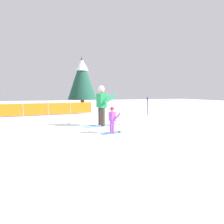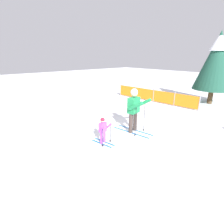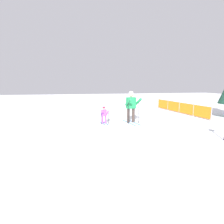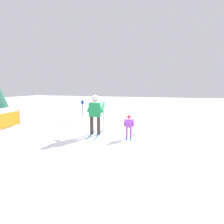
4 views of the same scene
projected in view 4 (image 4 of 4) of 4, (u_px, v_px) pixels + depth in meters
The scene contains 4 objects.
ground_plane at pixel (102, 134), 8.29m from camera, with size 60.00×60.00×0.00m, color white.
skier_adult at pixel (95, 111), 8.04m from camera, with size 1.78×0.86×1.85m.
skier_child at pixel (129, 125), 7.59m from camera, with size 0.96×0.50×1.00m.
trail_marker at pixel (83, 107), 12.61m from camera, with size 0.09×0.28×1.26m.
Camera 4 is at (-7.51, -2.96, 2.21)m, focal length 28.00 mm.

